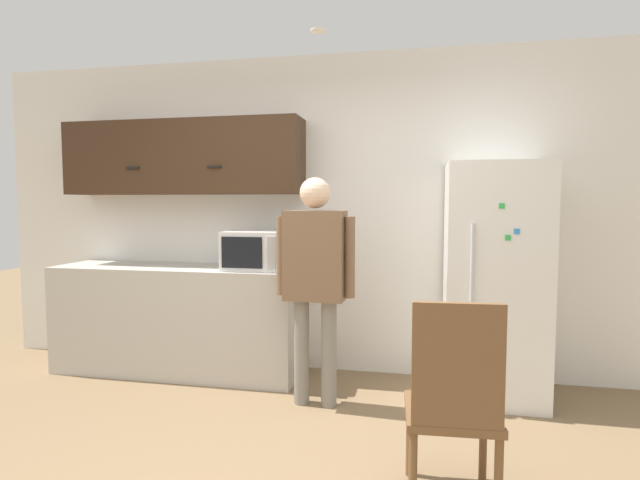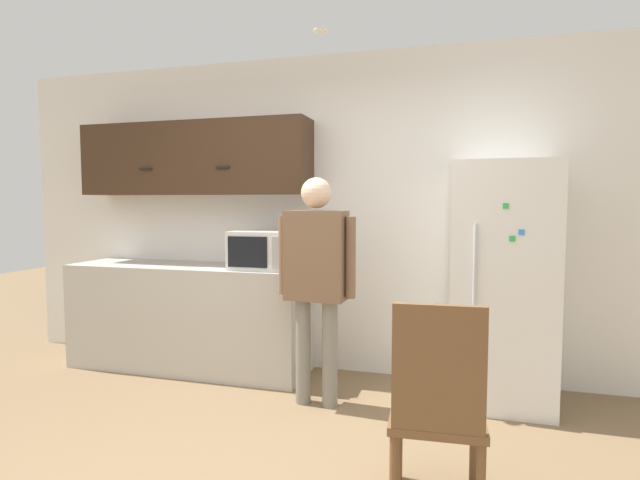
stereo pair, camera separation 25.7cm
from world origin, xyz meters
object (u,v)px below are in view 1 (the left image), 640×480
person (315,268)px  chair (454,398)px  microwave (256,250)px  refrigerator (494,281)px

person → chair: (0.89, -1.08, -0.45)m
microwave → refrigerator: 1.87m
refrigerator → microwave: bearing=180.0°
refrigerator → chair: refrigerator is taller
microwave → refrigerator: refrigerator is taller
person → chair: person is taller
refrigerator → chair: size_ratio=1.72×
refrigerator → person: bearing=-161.3°
microwave → person: size_ratio=0.29×
person → refrigerator: refrigerator is taller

